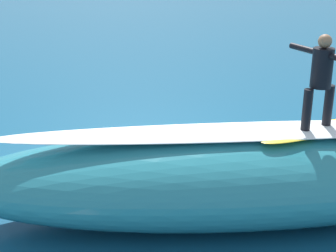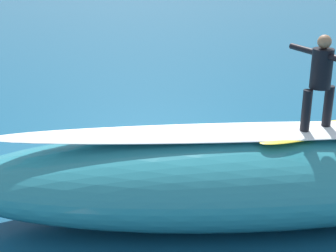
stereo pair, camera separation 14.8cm
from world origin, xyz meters
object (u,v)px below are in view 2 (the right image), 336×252
Objects in this scene: surfer_riding at (321,76)px; surfer_paddling at (50,152)px; surfboard_riding at (315,131)px; surfboard_paddling at (57,158)px.

surfer_paddling is at bearing -52.31° from surfer_riding.
surfboard_riding is 5.26m from surfer_paddling.
surfer_riding is at bearing -20.81° from surfboard_riding.
surfer_paddling is (0.11, 0.07, 0.17)m from surfboard_paddling.
surfer_riding is 0.61× the size of surfboard_paddling.
surfboard_paddling is (4.23, -2.73, -1.45)m from surfboard_riding.
surfboard_riding is 5.24m from surfboard_paddling.
surfboard_paddling is at bearing -53.68° from surfer_riding.
surfer_riding reaches higher than surfboard_paddling.
surfboard_paddling is 0.22m from surfer_paddling.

